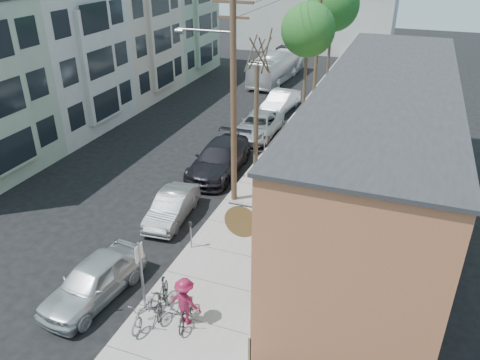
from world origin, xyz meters
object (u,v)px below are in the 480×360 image
(car_4, at_px, (281,101))
(bus, at_px, (277,66))
(utility_pole_near, at_px, (232,96))
(car_0, at_px, (94,281))
(patio_chair_a, at_px, (265,281))
(parked_bike_a, at_px, (162,296))
(parked_bike_b, at_px, (146,309))
(parking_meter_near, at_px, (191,231))
(tree_leafy_mid, at_px, (308,30))
(sign_post, at_px, (141,271))
(car_3, at_px, (258,125))
(patron_green, at_px, (290,232))
(cyclist, at_px, (185,301))
(patron_grey, at_px, (294,225))
(parking_meter_far, at_px, (264,142))
(patio_chair_b, at_px, (263,293))
(tree_leafy_far, at_px, (333,5))
(car_1, at_px, (172,207))
(tree_bare, at_px, (256,126))
(car_2, at_px, (219,159))

(car_4, relative_size, bus, 0.48)
(utility_pole_near, bearing_deg, car_0, -104.62)
(patio_chair_a, xyz_separation_m, parked_bike_a, (-3.01, -2.13, 0.12))
(parked_bike_b, distance_m, car_4, 22.96)
(parking_meter_near, bearing_deg, tree_leafy_mid, 88.19)
(utility_pole_near, height_order, bus, utility_pole_near)
(sign_post, relative_size, bus, 0.29)
(car_3, bearing_deg, car_4, 89.81)
(patron_green, bearing_deg, cyclist, -13.33)
(patron_grey, bearing_deg, car_3, -148.45)
(parking_meter_far, relative_size, tree_leafy_mid, 0.16)
(patio_chair_b, distance_m, patron_grey, 4.16)
(tree_leafy_far, bearing_deg, cyclist, -87.83)
(parking_meter_near, relative_size, patio_chair_a, 1.41)
(parking_meter_far, bearing_deg, sign_post, -89.59)
(utility_pole_near, relative_size, tree_leafy_far, 1.13)
(sign_post, xyz_separation_m, car_0, (-2.12, 0.07, -1.08))
(tree_leafy_far, xyz_separation_m, patio_chair_b, (3.27, -28.42, -6.22))
(parking_meter_near, relative_size, patron_green, 0.69)
(parking_meter_far, bearing_deg, car_0, -98.33)
(cyclist, distance_m, parked_bike_b, 1.38)
(patron_grey, distance_m, bus, 26.15)
(car_3, bearing_deg, parking_meter_far, -65.88)
(sign_post, height_order, car_1, sign_post)
(sign_post, xyz_separation_m, utility_pole_near, (0.04, 8.34, 3.58))
(tree_bare, bearing_deg, car_2, 165.77)
(patio_chair_a, bearing_deg, parked_bike_a, -149.50)
(patio_chair_a, bearing_deg, tree_leafy_mid, 94.66)
(parked_bike_b, bearing_deg, parking_meter_far, 88.92)
(tree_leafy_mid, height_order, parked_bike_a, tree_leafy_mid)
(parking_meter_far, distance_m, tree_leafy_far, 17.31)
(car_3, bearing_deg, bus, 101.06)
(patron_grey, xyz_separation_m, car_1, (-5.74, -0.05, -0.26))
(sign_post, distance_m, patio_chair_a, 4.47)
(sign_post, bearing_deg, tree_bare, 87.56)
(parking_meter_far, distance_m, car_3, 3.53)
(tree_leafy_far, height_order, car_2, tree_leafy_far)
(tree_leafy_mid, xyz_separation_m, tree_leafy_far, (0.00, 8.89, 0.57))
(tree_leafy_mid, xyz_separation_m, patron_grey, (3.30, -15.39, -5.33))
(patio_chair_a, bearing_deg, sign_post, -151.50)
(patron_green, xyz_separation_m, car_0, (-5.88, -5.02, -0.30))
(parking_meter_far, distance_m, car_4, 8.69)
(car_4, bearing_deg, patio_chair_b, -70.07)
(patron_grey, bearing_deg, utility_pole_near, -117.56)
(parked_bike_a, xyz_separation_m, car_3, (-2.12, 16.83, 0.01))
(patio_chair_b, xyz_separation_m, bus, (-8.00, 29.03, 0.74))
(parking_meter_far, bearing_deg, patio_chair_b, -72.50)
(tree_leafy_mid, height_order, car_2, tree_leafy_mid)
(cyclist, bearing_deg, patron_green, -106.74)
(parked_bike_b, bearing_deg, tree_bare, 86.59)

